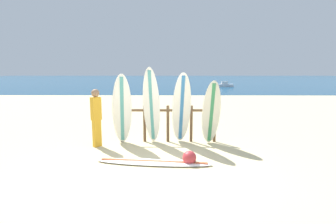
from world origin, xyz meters
name	(u,v)px	position (x,y,z in m)	size (l,w,h in m)	color
ground_plane	(153,167)	(0.00, 0.00, 0.00)	(120.00, 120.00, 0.00)	beige
ocean_water	(169,79)	(0.00, 58.00, 0.00)	(120.00, 80.00, 0.01)	navy
surfboard_rack	(168,120)	(0.34, 2.29, 0.70)	(3.04, 0.09, 1.16)	brown
surfboard_leaning_far_left	(122,110)	(-1.04, 1.94, 1.08)	(0.69, 0.73, 2.16)	white
surfboard_leaning_left	(151,106)	(-0.16, 2.02, 1.18)	(0.58, 0.73, 2.35)	white
surfboard_leaning_center_left	(182,109)	(0.75, 1.93, 1.10)	(0.62, 1.01, 2.20)	white
surfboard_leaning_center	(211,113)	(1.64, 1.95, 0.98)	(0.61, 0.60, 1.97)	white
surfboard_lying_on_sand	(154,162)	(0.01, 0.23, 0.04)	(2.88, 0.82, 0.08)	white
beachgoer_standing	(96,115)	(-1.76, 1.71, 0.94)	(0.31, 0.32, 1.71)	gold
small_boat_offshore	(224,85)	(7.62, 30.43, 0.26)	(2.31, 0.93, 0.71)	silver
beach_ball	(189,158)	(0.87, 0.18, 0.17)	(0.34, 0.34, 0.34)	#B73338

